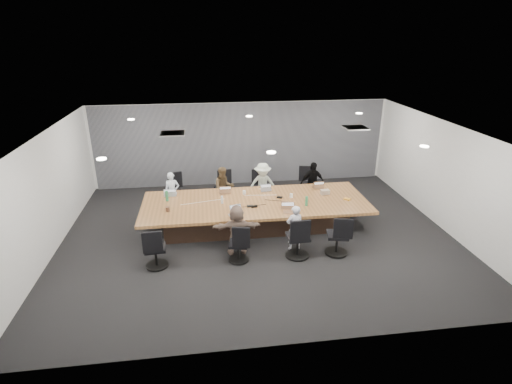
{
  "coord_description": "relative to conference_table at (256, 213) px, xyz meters",
  "views": [
    {
      "loc": [
        -1.32,
        -9.22,
        4.97
      ],
      "look_at": [
        0.0,
        0.4,
        1.05
      ],
      "focal_mm": 28.0,
      "sensor_mm": 36.0,
      "label": 1
    }
  ],
  "objects": [
    {
      "name": "laptop_0",
      "position": [
        -2.28,
        0.8,
        0.35
      ],
      "size": [
        0.34,
        0.23,
        0.02
      ],
      "primitive_type": "cube",
      "rotation": [
        0.0,
        0.0,
        3.14
      ],
      "color": "#B2B2B7",
      "rests_on": "conference_table"
    },
    {
      "name": "cup_white_near",
      "position": [
        1.01,
        0.13,
        0.39
      ],
      "size": [
        0.11,
        0.11,
        0.11
      ],
      "primitive_type": "cylinder",
      "rotation": [
        0.0,
        0.0,
        0.4
      ],
      "color": "white",
      "rests_on": "conference_table"
    },
    {
      "name": "wall_back",
      "position": [
        0.0,
        3.5,
        1.0
      ],
      "size": [
        10.0,
        0.0,
        2.8
      ],
      "primitive_type": "cube",
      "rotation": [
        1.57,
        0.0,
        0.0
      ],
      "color": "silver",
      "rests_on": "ground"
    },
    {
      "name": "bottle_green_right",
      "position": [
        1.28,
        -0.45,
        0.47
      ],
      "size": [
        0.08,
        0.08,
        0.25
      ],
      "primitive_type": "cylinder",
      "rotation": [
        0.0,
        0.0,
        -0.21
      ],
      "color": "#348A55",
      "rests_on": "conference_table"
    },
    {
      "name": "cup_white_far",
      "position": [
        -0.24,
        0.54,
        0.39
      ],
      "size": [
        0.09,
        0.09,
        0.1
      ],
      "primitive_type": "cylinder",
      "rotation": [
        0.0,
        0.0,
        0.12
      ],
      "color": "white",
      "rests_on": "conference_table"
    },
    {
      "name": "chair_3",
      "position": [
        1.94,
        1.7,
        0.02
      ],
      "size": [
        0.69,
        0.69,
        0.84
      ],
      "primitive_type": null,
      "rotation": [
        0.0,
        0.0,
        2.88
      ],
      "color": "black",
      "rests_on": "ground"
    },
    {
      "name": "chair_4",
      "position": [
        -2.49,
        -1.7,
        -0.01
      ],
      "size": [
        0.57,
        0.57,
        0.79
      ],
      "primitive_type": null,
      "rotation": [
        0.0,
        0.0,
        0.07
      ],
      "color": "black",
      "rests_on": "ground"
    },
    {
      "name": "person_5",
      "position": [
        -0.63,
        -1.35,
        0.22
      ],
      "size": [
        1.16,
        0.38,
        1.25
      ],
      "primitive_type": "imported",
      "rotation": [
        0.0,
        0.0,
        3.13
      ],
      "color": "#82695D",
      "rests_on": "ground"
    },
    {
      "name": "person_2",
      "position": [
        0.4,
        1.35,
        0.28
      ],
      "size": [
        0.92,
        0.59,
        1.36
      ],
      "primitive_type": "imported",
      "rotation": [
        0.0,
        0.0,
        6.19
      ],
      "color": "#B1BFB0",
      "rests_on": "ground"
    },
    {
      "name": "laptop_2",
      "position": [
        0.4,
        0.8,
        0.35
      ],
      "size": [
        0.32,
        0.24,
        0.02
      ],
      "primitive_type": "cube",
      "rotation": [
        0.0,
        0.0,
        3.25
      ],
      "color": "#B2B2B7",
      "rests_on": "conference_table"
    },
    {
      "name": "laptop_6",
      "position": [
        0.77,
        -0.8,
        0.35
      ],
      "size": [
        0.37,
        0.28,
        0.02
      ],
      "primitive_type": "cube",
      "rotation": [
        0.0,
        0.0,
        -0.16
      ],
      "color": "#8C6647",
      "rests_on": "conference_table"
    },
    {
      "name": "mic_right",
      "position": [
        0.69,
        0.16,
        0.35
      ],
      "size": [
        0.17,
        0.14,
        0.03
      ],
      "primitive_type": "cube",
      "rotation": [
        0.0,
        0.0,
        -0.36
      ],
      "color": "black",
      "rests_on": "conference_table"
    },
    {
      "name": "wall_right",
      "position": [
        5.0,
        -0.5,
        1.0
      ],
      "size": [
        0.0,
        8.0,
        2.8
      ],
      "primitive_type": "cube",
      "rotation": [
        1.57,
        0.0,
        -1.57
      ],
      "color": "silver",
      "rests_on": "ground"
    },
    {
      "name": "ceiling",
      "position": [
        0.0,
        -0.5,
        2.4
      ],
      "size": [
        10.0,
        8.0,
        0.0
      ],
      "primitive_type": "cube",
      "color": "white",
      "rests_on": "wall_back"
    },
    {
      "name": "chair_1",
      "position": [
        -0.77,
        1.7,
        0.01
      ],
      "size": [
        0.68,
        0.68,
        0.82
      ],
      "primitive_type": null,
      "rotation": [
        0.0,
        0.0,
        3.4
      ],
      "color": "black",
      "rests_on": "ground"
    },
    {
      "name": "canvas_bag",
      "position": [
        1.99,
        0.23,
        0.4
      ],
      "size": [
        0.25,
        0.17,
        0.13
      ],
      "primitive_type": "cube",
      "rotation": [
        0.0,
        0.0,
        0.1
      ],
      "color": "tan",
      "rests_on": "conference_table"
    },
    {
      "name": "chair_5",
      "position": [
        -0.63,
        -1.7,
        -0.03
      ],
      "size": [
        0.59,
        0.59,
        0.74
      ],
      "primitive_type": null,
      "rotation": [
        0.0,
        0.0,
        -0.19
      ],
      "color": "black",
      "rests_on": "ground"
    },
    {
      "name": "person_1",
      "position": [
        -0.77,
        1.35,
        0.24
      ],
      "size": [
        0.71,
        0.6,
        1.29
      ],
      "primitive_type": "imported",
      "rotation": [
        0.0,
        0.0,
        6.48
      ],
      "color": "brown",
      "rests_on": "ground"
    },
    {
      "name": "snack_packet",
      "position": [
        2.47,
        -0.22,
        0.36
      ],
      "size": [
        0.2,
        0.19,
        0.04
      ],
      "primitive_type": "cube",
      "rotation": [
        0.0,
        0.0,
        -0.7
      ],
      "color": "orange",
      "rests_on": "conference_table"
    },
    {
      "name": "curtain",
      "position": [
        0.0,
        3.42,
        1.0
      ],
      "size": [
        9.8,
        0.04,
        2.8
      ],
      "primitive_type": "cube",
      "color": "slate",
      "rests_on": "ground"
    },
    {
      "name": "mic_left",
      "position": [
        -0.19,
        -0.32,
        0.35
      ],
      "size": [
        0.15,
        0.1,
        0.03
      ],
      "primitive_type": "cube",
      "rotation": [
        0.0,
        0.0,
        0.01
      ],
      "color": "black",
      "rests_on": "conference_table"
    },
    {
      "name": "chair_6",
      "position": [
        0.77,
        -1.7,
        0.04
      ],
      "size": [
        0.61,
        0.61,
        0.87
      ],
      "primitive_type": null,
      "rotation": [
        0.0,
        0.0,
        0.03
      ],
      "color": "black",
      "rests_on": "ground"
    },
    {
      "name": "laptop_5",
      "position": [
        -0.63,
        -0.8,
        0.35
      ],
      "size": [
        0.33,
        0.26,
        0.02
      ],
      "primitive_type": "cube",
      "rotation": [
        0.0,
        0.0,
        0.21
      ],
      "color": "#B2B2B7",
      "rests_on": "conference_table"
    },
    {
      "name": "chair_0",
      "position": [
        -2.28,
        1.7,
        0.01
      ],
      "size": [
        0.68,
        0.68,
        0.81
      ],
      "primitive_type": null,
      "rotation": [
        0.0,
        0.0,
        3.43
      ],
      "color": "black",
      "rests_on": "ground"
    },
    {
      "name": "floor",
      "position": [
        0.0,
        -0.5,
        -0.4
      ],
      "size": [
        10.0,
        8.0,
        0.0
      ],
      "primitive_type": "cube",
      "color": "black",
      "rests_on": "ground"
    },
    {
      "name": "wall_left",
      "position": [
        -5.0,
        -0.5,
        1.0
      ],
      "size": [
        0.0,
        8.0,
        2.8
      ],
      "primitive_type": "cube",
      "rotation": [
        1.57,
        0.0,
        1.57
      ],
      "color": "silver",
      "rests_on": "ground"
    },
    {
      "name": "person_0",
      "position": [
        -2.28,
        1.35,
        0.19
      ],
      "size": [
        0.45,
        0.31,
        1.19
      ],
      "primitive_type": "imported",
      "rotation": [
        0.0,
        0.0,
        6.34
      ],
      "color": "silver",
      "rests_on": "ground"
    },
    {
      "name": "stapler",
      "position": [
        -0.08,
        -0.39,
        0.37
      ],
      "size": [
        0.17,
        0.07,
        0.06
      ],
      "primitive_type": "cube",
      "rotation": [
        0.0,
        0.0,
        0.19
      ],
      "color": "black",
      "rests_on": "conference_table"
    },
    {
      "name": "person_3",
      "position": [
        1.94,
        1.35,
        0.26
      ],
      "size": [
        0.81,
        0.43,
        1.32
      ],
      "primitive_type": "imported",
      "rotation": [
        0.0,
        0.0,
        6.42
      ],
      "color": "black",
      "rests_on": "ground"
    },
    {
      "name": "person_6",
      "position": [
        0.77,
        -1.35,
        0.18
      ],
      "size": [
        0.46,
        0.33,
        1.16
      ],
      "primitive_type": "imported",
      "rotation": [
        0.0,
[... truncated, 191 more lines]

